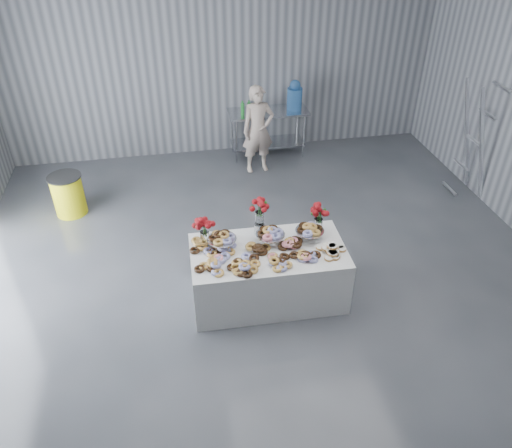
{
  "coord_description": "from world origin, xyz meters",
  "views": [
    {
      "loc": [
        -1.09,
        -4.54,
        4.49
      ],
      "look_at": [
        -0.12,
        0.53,
        0.88
      ],
      "focal_mm": 35.0,
      "sensor_mm": 36.0,
      "label": 1
    }
  ],
  "objects_px": {
    "person": "(258,130)",
    "trash_barrel": "(68,195)",
    "display_table": "(268,273)",
    "stepladder": "(474,140)",
    "water_jug": "(295,96)",
    "prep_table": "(268,125)"
  },
  "relations": [
    {
      "from": "trash_barrel",
      "to": "stepladder",
      "type": "height_order",
      "value": "stepladder"
    },
    {
      "from": "display_table",
      "to": "trash_barrel",
      "type": "xyz_separation_m",
      "value": [
        -2.71,
        2.51,
        -0.04
      ]
    },
    {
      "from": "display_table",
      "to": "water_jug",
      "type": "distance_m",
      "value": 4.24
    },
    {
      "from": "water_jug",
      "to": "stepladder",
      "type": "distance_m",
      "value": 3.22
    },
    {
      "from": "person",
      "to": "water_jug",
      "type": "bearing_deg",
      "value": 29.3
    },
    {
      "from": "display_table",
      "to": "person",
      "type": "bearing_deg",
      "value": 81.08
    },
    {
      "from": "prep_table",
      "to": "stepladder",
      "type": "xyz_separation_m",
      "value": [
        2.96,
        -2.07,
        0.38
      ]
    },
    {
      "from": "prep_table",
      "to": "stepladder",
      "type": "distance_m",
      "value": 3.63
    },
    {
      "from": "display_table",
      "to": "person",
      "type": "xyz_separation_m",
      "value": [
        0.53,
        3.38,
        0.42
      ]
    },
    {
      "from": "water_jug",
      "to": "stepladder",
      "type": "height_order",
      "value": "stepladder"
    },
    {
      "from": "person",
      "to": "display_table",
      "type": "bearing_deg",
      "value": -105.07
    },
    {
      "from": "water_jug",
      "to": "trash_barrel",
      "type": "height_order",
      "value": "water_jug"
    },
    {
      "from": "prep_table",
      "to": "trash_barrel",
      "type": "distance_m",
      "value": 3.84
    },
    {
      "from": "display_table",
      "to": "water_jug",
      "type": "xyz_separation_m",
      "value": [
        1.33,
        3.95,
        0.77
      ]
    },
    {
      "from": "prep_table",
      "to": "water_jug",
      "type": "distance_m",
      "value": 0.73
    },
    {
      "from": "person",
      "to": "trash_barrel",
      "type": "distance_m",
      "value": 3.39
    },
    {
      "from": "display_table",
      "to": "stepladder",
      "type": "relative_size",
      "value": 0.95
    },
    {
      "from": "prep_table",
      "to": "stepladder",
      "type": "relative_size",
      "value": 0.75
    },
    {
      "from": "water_jug",
      "to": "stepladder",
      "type": "xyz_separation_m",
      "value": [
        2.46,
        -2.07,
        -0.15
      ]
    },
    {
      "from": "trash_barrel",
      "to": "stepladder",
      "type": "bearing_deg",
      "value": -5.51
    },
    {
      "from": "display_table",
      "to": "person",
      "type": "relative_size",
      "value": 1.2
    },
    {
      "from": "display_table",
      "to": "stepladder",
      "type": "distance_m",
      "value": 4.28
    }
  ]
}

